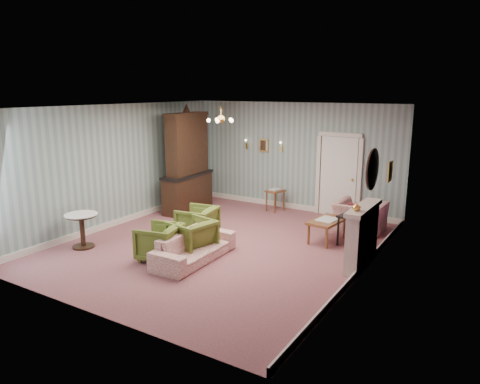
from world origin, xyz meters
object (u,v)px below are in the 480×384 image
Objects in this scene: olive_chair_a at (159,240)px; pedestal_table at (82,231)px; wingback_chair at (360,212)px; sofa_chintz at (194,242)px; side_table_black at (350,231)px; olive_chair_b at (192,235)px; coffee_table at (327,230)px; dresser at (187,160)px; fireplace at (362,236)px; olive_chair_c at (197,221)px.

olive_chair_a is 1.85m from pedestal_table.
pedestal_table is at bearing 43.85° from wingback_chair.
wingback_chair is (2.78, 3.78, 0.08)m from olive_chair_a.
side_table_black is (2.29, 2.38, -0.04)m from sofa_chintz.
olive_chair_b is 0.82× the size of coffee_table.
olive_chair_b is at bearing -53.74° from dresser.
dresser is 4.32m from coffee_table.
fireplace reaches higher than olive_chair_a.
coffee_table is at bearing 108.39° from olive_chair_c.
olive_chair_a is 3.74m from dresser.
side_table_black is (2.51, 2.16, -0.07)m from olive_chair_b.
olive_chair_c is 0.56× the size of fireplace.
dresser reaches higher than olive_chair_c.
sofa_chintz is 2.51m from pedestal_table.
olive_chair_a is 4.69m from wingback_chair.
dresser is at bearing -129.77° from olive_chair_b.
wingback_chair is at bearing 95.97° from side_table_black.
side_table_black is 5.60m from pedestal_table.
side_table_black is (0.51, -0.01, 0.08)m from coffee_table.
olive_chair_a is 1.05× the size of pedestal_table.
pedestal_table is (-1.82, -0.33, -0.02)m from olive_chair_a.
sofa_chintz is at bearing 25.48° from olive_chair_c.
dresser reaches higher than olive_chair_a.
wingback_chair is 2.15m from fireplace.
olive_chair_c is at bearing -174.80° from fireplace.
dresser is 4.79m from side_table_black.
olive_chair_c is at bearing -152.81° from coffee_table.
wingback_chair is 4.68m from dresser.
olive_chair_c is 0.73× the size of wingback_chair.
wingback_chair is at bearing 69.92° from coffee_table.
olive_chair_a is at bearing -63.86° from dresser.
pedestal_table is (-2.20, -0.87, -0.03)m from olive_chair_b.
dresser is (-2.14, 2.61, 1.00)m from olive_chair_b.
coffee_table is (4.14, -0.44, -1.15)m from dresser.
dresser is at bearing -163.33° from olive_chair_a.
olive_chair_b is 2.36m from pedestal_table.
sofa_chintz is 3.17m from fireplace.
olive_chair_b is at bearing -139.35° from side_table_black.
pedestal_table is at bearing -158.58° from fireplace.
olive_chair_a is 0.27× the size of dresser.
dresser is 2.88× the size of coffee_table.
olive_chair_c is 3.59m from fireplace.
olive_chair_a is 0.55× the size of fireplace.
olive_chair_b is 0.42× the size of sofa_chintz.
side_table_black is at bearing 141.59° from olive_chair_b.
side_table_black is (2.90, 2.69, -0.05)m from olive_chair_a.
wingback_chair is 1.10× the size of coffee_table.
coffee_table is at bearing 179.43° from side_table_black.
wingback_chair reaches higher than sofa_chintz.
sofa_chintz is 3.30m from side_table_black.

